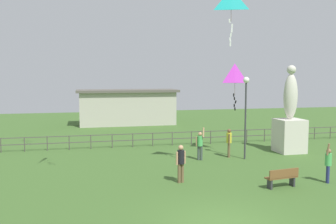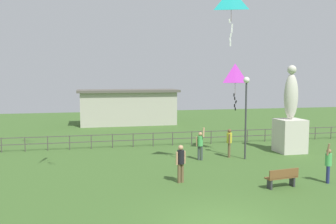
# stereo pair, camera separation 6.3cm
# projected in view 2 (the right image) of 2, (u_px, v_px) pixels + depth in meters

# --- Properties ---
(statue_monument) EXTENTS (1.65, 1.65, 5.54)m
(statue_monument) POSITION_uv_depth(u_px,v_px,m) (290.00, 125.00, 23.65)
(statue_monument) COLOR beige
(statue_monument) RESTS_ON ground_plane
(lamppost) EXTENTS (0.36, 0.36, 4.81)m
(lamppost) POSITION_uv_depth(u_px,v_px,m) (246.00, 100.00, 21.49)
(lamppost) COLOR #38383D
(lamppost) RESTS_ON ground_plane
(park_bench) EXTENTS (1.54, 0.63, 0.85)m
(park_bench) POSITION_uv_depth(u_px,v_px,m) (282.00, 177.00, 16.18)
(park_bench) COLOR brown
(park_bench) RESTS_ON ground_plane
(person_0) EXTENTS (0.32, 0.49, 1.71)m
(person_0) POSITION_uv_depth(u_px,v_px,m) (229.00, 141.00, 22.24)
(person_0) COLOR brown
(person_0) RESTS_ON ground_plane
(person_1) EXTENTS (0.50, 0.32, 1.74)m
(person_1) POSITION_uv_depth(u_px,v_px,m) (181.00, 161.00, 16.92)
(person_1) COLOR brown
(person_1) RESTS_ON ground_plane
(person_2) EXTENTS (0.46, 0.40, 1.92)m
(person_2) POSITION_uv_depth(u_px,v_px,m) (200.00, 144.00, 21.48)
(person_2) COLOR #3F4C47
(person_2) RESTS_ON ground_plane
(person_3) EXTENTS (0.37, 0.43, 1.85)m
(person_3) POSITION_uv_depth(u_px,v_px,m) (328.00, 163.00, 16.88)
(person_3) COLOR navy
(person_3) RESTS_ON ground_plane
(kite_1) EXTENTS (1.23, 0.67, 2.74)m
(kite_1) POSITION_uv_depth(u_px,v_px,m) (231.00, 2.00, 17.92)
(kite_1) COLOR #19B2B2
(kite_3) EXTENTS (1.29, 1.28, 2.84)m
(kite_3) POSITION_uv_depth(u_px,v_px,m) (235.00, 76.00, 23.31)
(kite_3) COLOR #B22DB2
(waterfront_railing) EXTENTS (36.02, 0.06, 0.95)m
(waterfront_railing) POSITION_uv_depth(u_px,v_px,m) (145.00, 138.00, 25.63)
(waterfront_railing) COLOR #4C4742
(waterfront_railing) RESTS_ON ground_plane
(pavilion_building) EXTENTS (9.94, 3.76, 3.50)m
(pavilion_building) POSITION_uv_depth(u_px,v_px,m) (128.00, 107.00, 37.22)
(pavilion_building) COLOR #B7B2A3
(pavilion_building) RESTS_ON ground_plane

